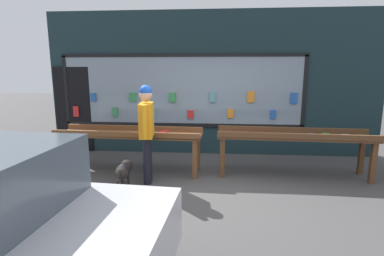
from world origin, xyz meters
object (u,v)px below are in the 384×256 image
at_px(person_browsing, 147,126).
at_px(small_dog, 124,171).
at_px(display_table_left, 129,137).
at_px(display_table_right, 294,139).

xyz_separation_m(person_browsing, small_dog, (-0.36, -0.30, -0.74)).
height_order(display_table_left, person_browsing, person_browsing).
bearing_deg(display_table_left, person_browsing, -49.55).
bearing_deg(display_table_left, small_dog, -81.03).
bearing_deg(small_dog, person_browsing, -48.61).
height_order(display_table_left, small_dog, display_table_left).
height_order(person_browsing, small_dog, person_browsing).
relative_size(display_table_right, person_browsing, 1.65).
distance_m(person_browsing, small_dog, 0.88).
xyz_separation_m(display_table_left, small_dog, (0.14, -0.88, -0.41)).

